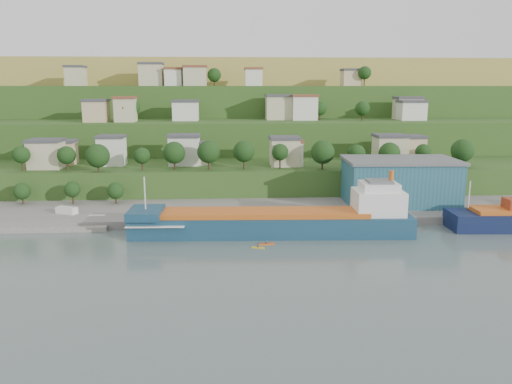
{
  "coord_description": "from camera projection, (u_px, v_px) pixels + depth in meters",
  "views": [
    {
      "loc": [
        -5.4,
        -104.89,
        34.2
      ],
      "look_at": [
        1.44,
        15.0,
        9.09
      ],
      "focal_mm": 35.0,
      "sensor_mm": 36.0,
      "label": 1
    }
  ],
  "objects": [
    {
      "name": "warehouse",
      "position": [
        400.0,
        181.0,
        140.77
      ],
      "size": [
        31.69,
        20.16,
        12.8
      ],
      "rotation": [
        0.0,
        0.0,
        -0.04
      ],
      "color": "#215263",
      "rests_on": "quay"
    },
    {
      "name": "quay",
      "position": [
        320.0,
        214.0,
        138.28
      ],
      "size": [
        220.0,
        26.0,
        4.0
      ],
      "primitive_type": "cube",
      "color": "slate",
      "rests_on": "ground"
    },
    {
      "name": "hillside",
      "position": [
        237.0,
        151.0,
        274.61
      ],
      "size": [
        360.0,
        211.02,
        96.0
      ],
      "color": "#284719",
      "rests_on": "ground"
    },
    {
      "name": "dinghy",
      "position": [
        97.0,
        217.0,
        128.74
      ],
      "size": [
        4.28,
        1.79,
        0.84
      ],
      "primitive_type": "cube",
      "rotation": [
        0.0,
        0.0,
        -0.05
      ],
      "color": "silver",
      "rests_on": "pebble_beach"
    },
    {
      "name": "kayak_yellow",
      "position": [
        258.0,
        247.0,
        108.57
      ],
      "size": [
        2.85,
        1.33,
        0.71
      ],
      "rotation": [
        0.0,
        0.0,
        -0.31
      ],
      "color": "gold",
      "rests_on": "ground"
    },
    {
      "name": "kayak_orange",
      "position": [
        267.0,
        243.0,
        111.03
      ],
      "size": [
        3.6,
        1.16,
        0.89
      ],
      "rotation": [
        0.0,
        0.0,
        0.16
      ],
      "color": "#CB4D12",
      "rests_on": "ground"
    },
    {
      "name": "pebble_beach",
      "position": [
        36.0,
        224.0,
        128.23
      ],
      "size": [
        40.0,
        18.0,
        2.4
      ],
      "primitive_type": "cube",
      "color": "slate",
      "rests_on": "ground"
    },
    {
      "name": "cargo_ship_near",
      "position": [
        280.0,
        223.0,
        118.42
      ],
      "size": [
        66.66,
        12.83,
        17.05
      ],
      "rotation": [
        0.0,
        0.0,
        -0.04
      ],
      "color": "#13354A",
      "rests_on": "ground"
    },
    {
      "name": "caravan",
      "position": [
        67.0,
        212.0,
        130.25
      ],
      "size": [
        5.94,
        4.24,
        2.56
      ],
      "primitive_type": "cube",
      "rotation": [
        0.0,
        0.0,
        -0.4
      ],
      "color": "silver",
      "rests_on": "pebble_beach"
    },
    {
      "name": "ground",
      "position": [
        253.0,
        246.0,
        109.8
      ],
      "size": [
        500.0,
        500.0,
        0.0
      ],
      "primitive_type": "plane",
      "color": "#43514D",
      "rests_on": "ground"
    }
  ]
}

